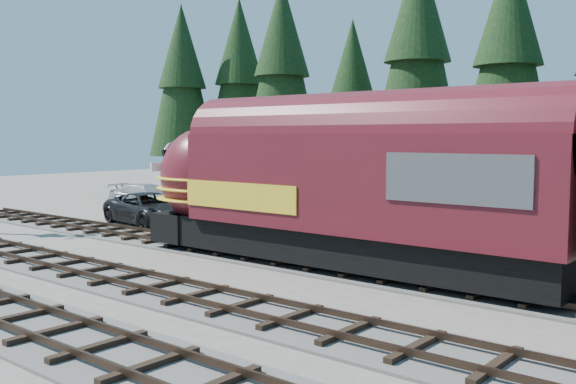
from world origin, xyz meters
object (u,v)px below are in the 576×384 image
Objects in this scene: caboose at (337,169)px; pickup_truck_b at (148,197)px; depot at (385,176)px; pickup_truck_a at (150,209)px; locomotive at (322,192)px.

pickup_truck_b is at bearing -146.18° from caboose.
depot is at bearing -43.10° from caboose.
pickup_truck_a is at bearing -113.66° from caboose.
caboose is at bearing -14.98° from pickup_truck_a.
pickup_truck_b is at bearing 61.39° from pickup_truck_a.
pickup_truck_a is 1.05× the size of pickup_truck_b.
locomotive is at bearing -117.06° from pickup_truck_b.
locomotive is at bearing -56.43° from caboose.
pickup_truck_b is (-19.33, 7.28, -1.92)m from locomotive.
pickup_truck_a is (-14.01, 3.23, -1.91)m from locomotive.
pickup_truck_a reaches higher than pickup_truck_b.
locomotive reaches higher than pickup_truck_b.
depot reaches higher than pickup_truck_b.
locomotive is (1.28, -6.50, -0.20)m from depot.
caboose reaches higher than pickup_truck_a.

